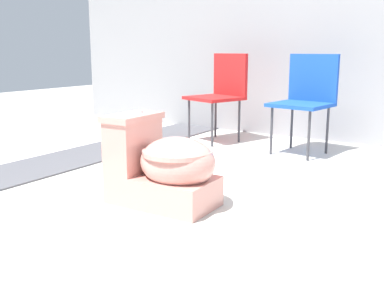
% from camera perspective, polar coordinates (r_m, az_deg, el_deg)
% --- Properties ---
extents(ground_plane, '(14.00, 14.00, 0.00)m').
position_cam_1_polar(ground_plane, '(2.36, -6.81, -9.73)').
color(ground_plane, beige).
extents(gravel_strip, '(0.56, 8.00, 0.01)m').
position_cam_1_polar(gravel_strip, '(3.61, -17.91, -2.52)').
color(gravel_strip, '#4C4C51').
rests_on(gravel_strip, ground).
extents(building_wall, '(7.00, 0.20, 2.60)m').
position_cam_1_polar(building_wall, '(4.53, 22.26, 16.49)').
color(building_wall, gray).
rests_on(building_wall, ground).
extents(toilet, '(0.64, 0.40, 0.52)m').
position_cam_1_polar(toilet, '(2.54, -3.66, -2.93)').
color(toilet, tan).
rests_on(toilet, ground).
extents(folding_chair_left, '(0.56, 0.56, 0.83)m').
position_cam_1_polar(folding_chair_left, '(4.34, 3.84, 7.13)').
color(folding_chair_left, red).
rests_on(folding_chair_left, ground).
extents(folding_chair_middle, '(0.49, 0.49, 0.83)m').
position_cam_1_polar(folding_chair_middle, '(3.94, 14.38, 6.31)').
color(folding_chair_middle, '#1947B2').
rests_on(folding_chair_middle, ground).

